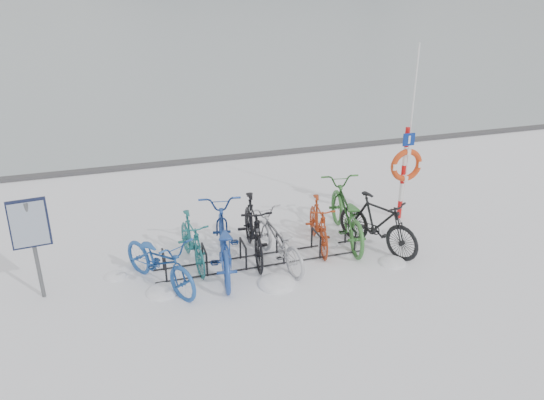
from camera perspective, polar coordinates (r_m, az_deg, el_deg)
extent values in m
plane|color=white|center=(10.03, -1.08, -6.58)|extent=(900.00, 900.00, 0.00)
cube|color=#3F3F42|center=(15.28, -7.27, 4.30)|extent=(400.00, 0.25, 0.10)
cylinder|color=black|center=(9.46, -11.34, -7.55)|extent=(0.04, 0.04, 0.44)
cylinder|color=black|center=(9.84, -11.64, -6.27)|extent=(0.04, 0.04, 0.44)
cylinder|color=black|center=(9.54, -11.59, -5.76)|extent=(0.04, 0.44, 0.04)
cylinder|color=black|center=(9.53, -7.01, -6.98)|extent=(0.04, 0.04, 0.44)
cylinder|color=black|center=(9.91, -7.49, -5.73)|extent=(0.04, 0.04, 0.44)
cylinder|color=black|center=(9.61, -7.32, -5.21)|extent=(0.04, 0.44, 0.04)
cylinder|color=black|center=(9.66, -2.79, -6.38)|extent=(0.04, 0.04, 0.44)
cylinder|color=black|center=(10.03, -3.43, -5.18)|extent=(0.04, 0.04, 0.44)
cylinder|color=black|center=(9.74, -3.14, -4.64)|extent=(0.04, 0.44, 0.04)
cylinder|color=black|center=(9.83, 1.29, -5.77)|extent=(0.04, 0.04, 0.44)
cylinder|color=black|center=(10.20, 0.51, -4.62)|extent=(0.04, 0.04, 0.44)
cylinder|color=black|center=(9.91, 0.90, -4.07)|extent=(0.04, 0.44, 0.04)
cylinder|color=black|center=(10.06, 5.20, -5.16)|extent=(0.04, 0.04, 0.44)
cylinder|color=black|center=(10.41, 4.30, -4.05)|extent=(0.04, 0.04, 0.44)
cylinder|color=black|center=(10.13, 4.79, -3.50)|extent=(0.04, 0.44, 0.04)
cylinder|color=black|center=(10.33, 8.92, -4.55)|extent=(0.04, 0.04, 0.44)
cylinder|color=black|center=(10.68, 7.91, -3.50)|extent=(0.04, 0.04, 0.44)
cylinder|color=black|center=(10.40, 8.48, -2.94)|extent=(0.04, 0.44, 0.04)
cylinder|color=black|center=(9.84, -0.72, -7.09)|extent=(4.00, 0.03, 0.03)
cylinder|color=black|center=(10.20, -1.43, -5.89)|extent=(4.00, 0.03, 0.03)
cylinder|color=#595B5E|center=(9.40, -24.12, -5.09)|extent=(0.07, 0.07, 1.71)
cube|color=black|center=(9.15, -24.67, -2.30)|extent=(0.61, 0.27, 0.77)
cube|color=#8C99AD|center=(9.12, -24.69, -2.40)|extent=(0.54, 0.21, 0.69)
cylinder|color=red|center=(11.96, 13.54, -0.96)|extent=(0.09, 0.09, 0.41)
cylinder|color=silver|center=(11.80, 13.73, 0.86)|extent=(0.09, 0.09, 0.41)
cylinder|color=red|center=(11.66, 13.92, 2.72)|extent=(0.09, 0.09, 0.41)
cylinder|color=silver|center=(11.52, 14.12, 4.63)|extent=(0.09, 0.09, 0.41)
cylinder|color=red|center=(11.40, 14.32, 6.58)|extent=(0.09, 0.09, 0.41)
torus|color=red|center=(11.51, 14.26, 3.65)|extent=(0.72, 0.12, 0.72)
cube|color=navy|center=(11.34, 14.51, 6.33)|extent=(0.26, 0.03, 0.26)
cylinder|color=silver|center=(11.49, 14.61, 6.77)|extent=(0.03, 0.03, 3.73)
imported|color=#20509E|center=(9.28, -12.01, -6.22)|extent=(1.54, 2.00, 1.01)
imported|color=#1C6063|center=(9.85, -8.61, -4.21)|extent=(0.62, 1.68, 0.98)
imported|color=#204294|center=(9.57, -5.32, -4.18)|extent=(1.12, 2.36, 1.19)
imported|color=black|center=(9.96, -2.04, -2.96)|extent=(0.75, 2.01, 1.18)
imported|color=#ABADB4|center=(9.78, 0.62, -4.18)|extent=(0.98, 1.92, 0.96)
imported|color=#9D3314|center=(10.40, 5.04, -2.41)|extent=(0.74, 1.71, 0.99)
imported|color=#336E2F|center=(10.70, 7.99, -1.22)|extent=(1.13, 2.36, 1.19)
imported|color=black|center=(10.43, 11.31, -2.31)|extent=(1.29, 1.92, 1.13)
ellipsoid|color=white|center=(11.33, 12.76, -3.46)|extent=(0.40, 0.40, 0.14)
ellipsoid|color=white|center=(10.35, -4.82, -5.65)|extent=(0.42, 0.42, 0.15)
ellipsoid|color=white|center=(9.32, -11.70, -9.70)|extent=(0.57, 0.57, 0.20)
ellipsoid|color=white|center=(10.69, 5.89, -4.68)|extent=(0.48, 0.48, 0.17)
ellipsoid|color=white|center=(9.95, -16.49, -7.91)|extent=(0.40, 0.40, 0.14)
ellipsoid|color=white|center=(10.87, -0.05, -4.05)|extent=(0.41, 0.41, 0.14)
ellipsoid|color=white|center=(10.22, 12.81, -6.62)|extent=(0.51, 0.51, 0.18)
ellipsoid|color=white|center=(9.35, 0.50, -9.02)|extent=(0.68, 0.68, 0.24)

